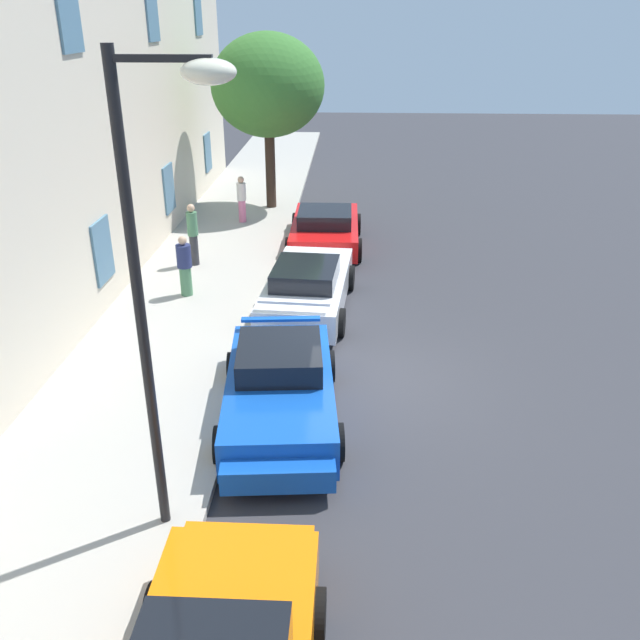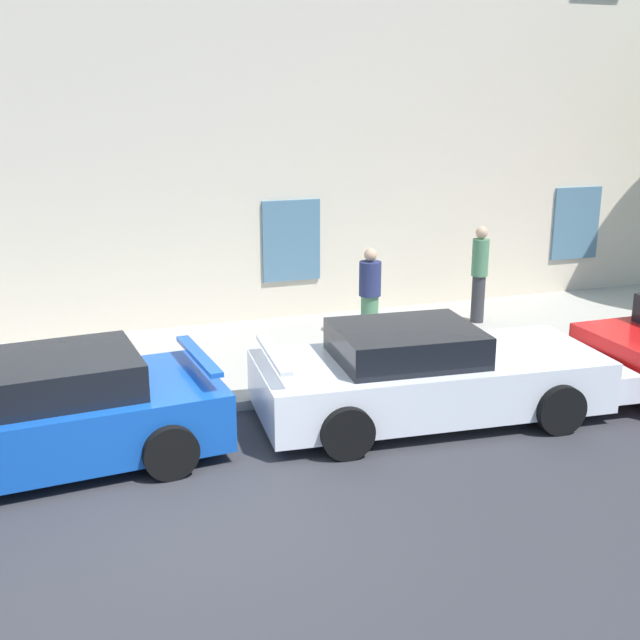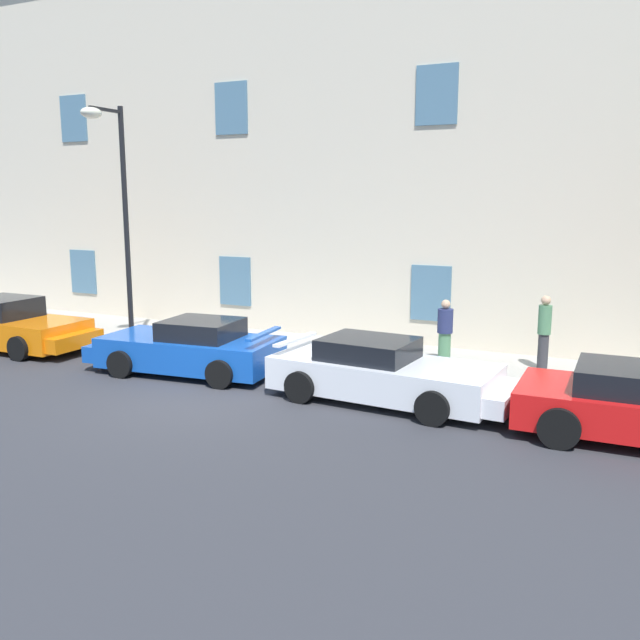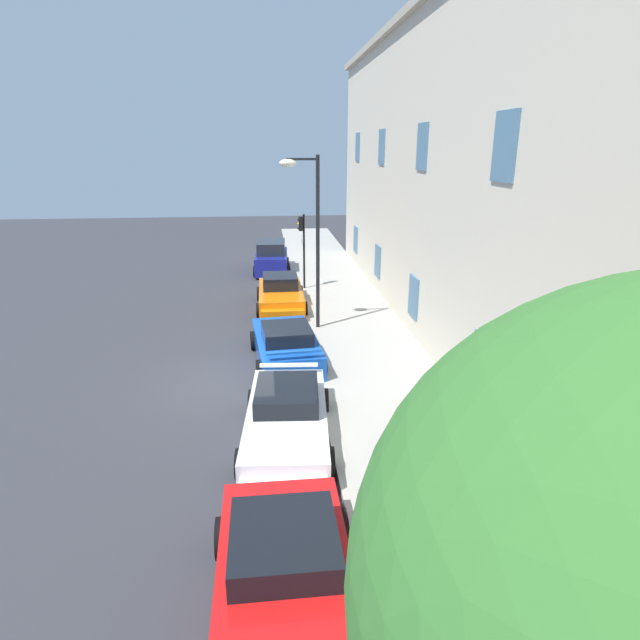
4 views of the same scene
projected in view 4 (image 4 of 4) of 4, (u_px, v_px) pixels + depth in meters
The scene contains 12 objects.
ground_plane at pixel (232, 381), 15.78m from camera, with size 80.00×80.00×0.00m, color #333338.
sidewalk at pixel (377, 373), 16.20m from camera, with size 60.00×3.92×0.14m, color #A8A399.
building_facade at pixel (513, 185), 14.79m from camera, with size 38.89×4.01×11.39m.
sportscar_red_lead at pixel (281, 296), 22.66m from camera, with size 4.63×2.10×1.42m.
sportscar_yellow_flank at pixel (285, 343), 17.24m from camera, with size 4.73×2.41×1.31m.
sportscar_white_middle at pixel (287, 423), 12.25m from camera, with size 5.13×2.35×1.29m.
sportscar_tail_end at pixel (286, 592), 7.59m from camera, with size 4.72×2.29×1.29m.
hatchback_parked at pixel (272, 258), 29.36m from camera, with size 3.87×2.06×1.76m.
traffic_light at pixel (302, 238), 24.96m from camera, with size 0.44×0.36×3.59m.
street_lamp at pixel (307, 214), 18.77m from camera, with size 0.44×1.42×6.35m.
pedestrian_admiring at pixel (423, 408), 12.19m from camera, with size 0.52×0.52×1.58m.
pedestrian_strolling at pixel (472, 457), 10.03m from camera, with size 0.37×0.37×1.78m.
Camera 4 is at (14.59, 1.15, 6.73)m, focal length 29.34 mm.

